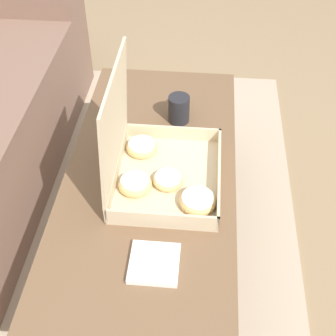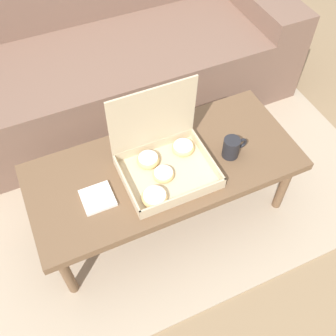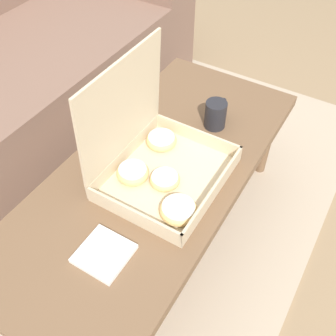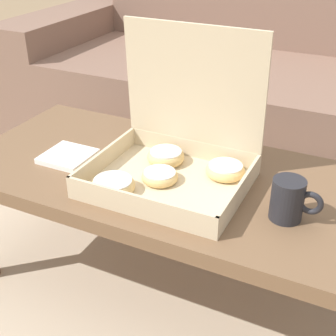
{
  "view_description": "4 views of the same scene",
  "coord_description": "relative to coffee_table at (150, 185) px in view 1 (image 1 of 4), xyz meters",
  "views": [
    {
      "loc": [
        -1.01,
        -0.25,
        1.41
      ],
      "look_at": [
        -0.01,
        -0.16,
        0.44
      ],
      "focal_mm": 50.0,
      "sensor_mm": 36.0,
      "label": 1
    },
    {
      "loc": [
        -0.42,
        -1.06,
        1.74
      ],
      "look_at": [
        -0.01,
        -0.16,
        0.44
      ],
      "focal_mm": 42.0,
      "sensor_mm": 36.0,
      "label": 2
    },
    {
      "loc": [
        -0.69,
        -0.56,
        1.29
      ],
      "look_at": [
        -0.01,
        -0.16,
        0.44
      ],
      "focal_mm": 42.0,
      "sensor_mm": 36.0,
      "label": 3
    },
    {
      "loc": [
        0.43,
        -1.05,
        1.0
      ],
      "look_at": [
        -0.01,
        -0.16,
        0.44
      ],
      "focal_mm": 50.0,
      "sensor_mm": 36.0,
      "label": 4
    }
  ],
  "objects": [
    {
      "name": "ground_plane",
      "position": [
        0.0,
        0.1,
        -0.35
      ],
      "size": [
        12.0,
        12.0,
        0.0
      ],
      "primitive_type": "plane",
      "color": "#937756"
    },
    {
      "name": "area_rug",
      "position": [
        0.0,
        0.4,
        -0.35
      ],
      "size": [
        2.34,
        1.86,
        0.01
      ],
      "primitive_type": "cube",
      "color": "tan",
      "rests_on": "ground_plane"
    },
    {
      "name": "coffee_table",
      "position": [
        0.0,
        0.0,
        0.0
      ],
      "size": [
        1.2,
        0.53,
        0.39
      ],
      "color": "brown",
      "rests_on": "ground_plane"
    },
    {
      "name": "pastry_box",
      "position": [
        -0.02,
        -0.02,
        0.1
      ],
      "size": [
        0.38,
        0.32,
        0.37
      ],
      "color": "beige",
      "rests_on": "coffee_table"
    },
    {
      "name": "coffee_mug",
      "position": [
        0.29,
        -0.07,
        0.09
      ],
      "size": [
        0.11,
        0.07,
        0.1
      ],
      "color": "#232328",
      "rests_on": "coffee_table"
    },
    {
      "name": "napkin_stack",
      "position": [
        -0.32,
        -0.05,
        0.05
      ],
      "size": [
        0.13,
        0.13,
        0.01
      ],
      "color": "white",
      "rests_on": "coffee_table"
    }
  ]
}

